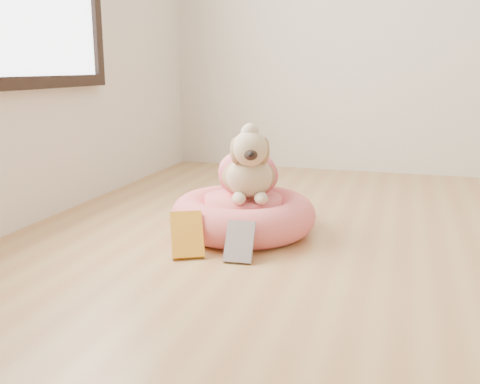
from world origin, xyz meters
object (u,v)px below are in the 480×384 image
(pet_bed, at_px, (243,215))
(dog, at_px, (248,158))
(book_white, at_px, (240,242))
(book_yellow, at_px, (187,235))

(pet_bed, distance_m, dog, 0.26)
(dog, xyz_separation_m, book_white, (0.07, -0.37, -0.27))
(pet_bed, bearing_deg, dog, 41.01)
(pet_bed, xyz_separation_m, book_yellow, (-0.13, -0.36, 0.00))
(dog, bearing_deg, pet_bed, -158.08)
(dog, height_order, book_white, dog)
(dog, bearing_deg, book_yellow, -129.79)
(pet_bed, bearing_deg, book_yellow, -108.94)
(pet_bed, height_order, dog, dog)
(dog, height_order, book_yellow, dog)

